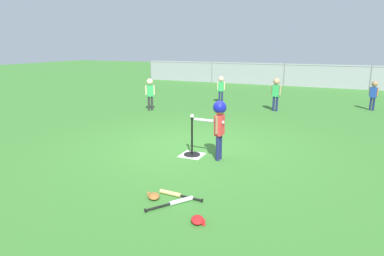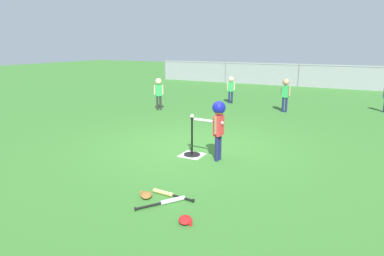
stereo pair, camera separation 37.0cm
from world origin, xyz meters
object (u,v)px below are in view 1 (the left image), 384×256
batting_tee (192,149)px  spare_bat_wood (175,194)px  fielder_near_right (221,86)px  glove_near_bats (154,196)px  batter_child (219,118)px  glove_by_plate (198,220)px  fielder_deep_left (276,90)px  spare_bat_silver (177,202)px  fielder_deep_right (374,92)px  baseball_on_tee (192,116)px  fielder_near_left (150,90)px

batting_tee → spare_bat_wood: batting_tee is taller
fielder_near_right → glove_near_bats: size_ratio=3.60×
batter_child → glove_by_plate: bearing=-76.4°
batting_tee → fielder_deep_left: bearing=83.0°
spare_bat_silver → spare_bat_wood: bearing=122.7°
batter_child → fielder_deep_right: 7.27m
baseball_on_tee → batter_child: bearing=-3.4°
fielder_near_right → fielder_near_left: (-1.63, -2.31, 0.04)m
fielder_deep_left → glove_near_bats: (-0.36, -7.17, -0.65)m
spare_bat_silver → fielder_deep_right: bearing=71.5°
fielder_near_left → glove_near_bats: bearing=-58.7°
fielder_deep_right → glove_by_plate: (-2.42, -8.91, -0.58)m
fielder_deep_right → fielder_near_right: size_ratio=0.99×
spare_bat_silver → fielder_deep_left: bearing=90.1°
fielder_deep_right → fielder_deep_left: size_ratio=0.91×
batting_tee → fielder_near_right: (-1.49, 5.95, 0.50)m
baseball_on_tee → batter_child: 0.56m
spare_bat_silver → spare_bat_wood: size_ratio=0.92×
fielder_near_right → spare_bat_silver: fielder_near_right is taller
fielder_deep_left → spare_bat_wood: 7.01m
fielder_deep_right → fielder_near_left: fielder_near_left is taller
fielder_deep_right → spare_bat_silver: 9.07m
batter_child → spare_bat_silver: (0.10, -1.95, -0.77)m
batter_child → fielder_near_left: batter_child is taller
baseball_on_tee → glove_by_plate: 2.68m
batter_child → fielder_deep_left: 5.24m
fielder_deep_left → glove_near_bats: fielder_deep_left is taller
batting_tee → spare_bat_wood: size_ratio=1.10×
batter_child → glove_near_bats: 2.09m
batter_child → glove_near_bats: batter_child is taller
glove_by_plate → batter_child: bearing=103.6°
glove_by_plate → fielder_near_left: bearing=125.4°
fielder_deep_left → spare_bat_silver: bearing=-89.9°
baseball_on_tee → glove_by_plate: (1.11, -2.32, -0.75)m
fielder_deep_left → fielder_near_right: size_ratio=1.09×
fielder_deep_right → baseball_on_tee: bearing=-118.1°
baseball_on_tee → fielder_near_right: size_ratio=0.08×
batting_tee → fielder_near_left: fielder_near_left is taller
fielder_near_left → spare_bat_silver: (3.77, -5.62, -0.64)m
baseball_on_tee → glove_near_bats: size_ratio=0.27×
fielder_near_left → fielder_near_right: bearing=54.8°
spare_bat_wood → glove_by_plate: glove_by_plate is taller
glove_near_bats → spare_bat_wood: bearing=37.5°
baseball_on_tee → spare_bat_wood: size_ratio=0.11×
fielder_near_left → spare_bat_silver: size_ratio=1.67×
baseball_on_tee → fielder_deep_left: size_ratio=0.07×
glove_by_plate → glove_near_bats: size_ratio=0.98×
fielder_deep_left → glove_near_bats: bearing=-92.9°
fielder_deep_right → spare_bat_silver: fielder_deep_right is taller
fielder_near_left → glove_near_bats: (3.40, -5.60, -0.64)m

